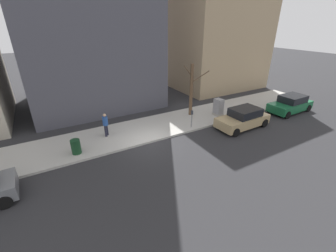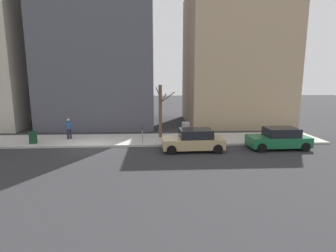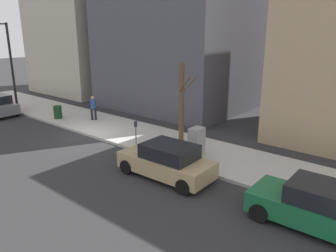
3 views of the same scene
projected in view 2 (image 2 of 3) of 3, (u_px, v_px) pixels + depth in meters
name	position (u px, v px, depth m)	size (l,w,h in m)	color
ground_plane	(92.00, 148.00, 19.06)	(120.00, 120.00, 0.00)	#2B2B2D
sidewalk	(98.00, 140.00, 21.01)	(4.00, 36.00, 0.15)	#B2AFA8
parked_car_green	(279.00, 139.00, 18.63)	(1.99, 4.23, 1.52)	#196038
parked_car_tan	(193.00, 140.00, 18.10)	(2.01, 4.24, 1.52)	tan
parking_meter	(142.00, 133.00, 19.52)	(0.14, 0.10, 1.35)	slate
utility_box	(186.00, 132.00, 20.56)	(0.83, 0.61, 1.43)	#A8A399
bare_tree	(161.00, 110.00, 21.46)	(1.53, 1.51, 4.30)	brown
trash_bin	(33.00, 138.00, 19.60)	(0.56, 0.56, 0.90)	#14381E
pedestrian_near_meter	(69.00, 128.00, 20.98)	(0.36, 0.36, 1.66)	#1E1E2D
office_tower_left	(234.00, 59.00, 28.96)	(10.27, 10.27, 14.26)	tan
office_block_center	(101.00, 27.00, 28.04)	(11.13, 11.13, 20.73)	#4C4C56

